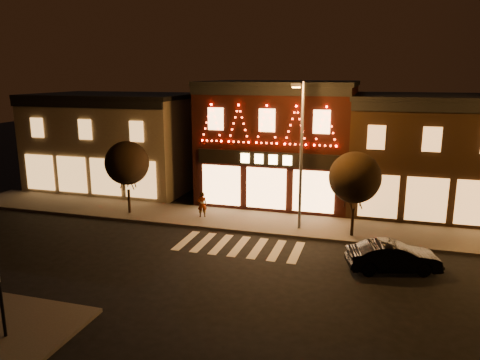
% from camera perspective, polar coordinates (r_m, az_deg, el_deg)
% --- Properties ---
extents(ground, '(120.00, 120.00, 0.00)m').
position_cam_1_polar(ground, '(20.79, -3.33, -11.99)').
color(ground, black).
rests_on(ground, ground).
extents(sidewalk_far, '(44.00, 4.00, 0.15)m').
position_cam_1_polar(sidewalk_far, '(27.50, 6.33, -5.54)').
color(sidewalk_far, '#47423D').
rests_on(sidewalk_far, ground).
extents(building_left, '(12.20, 8.28, 7.30)m').
position_cam_1_polar(building_left, '(37.56, -14.94, 4.72)').
color(building_left, '#7A6957').
rests_on(building_left, ground).
extents(building_pulp, '(10.20, 8.34, 8.30)m').
position_cam_1_polar(building_pulp, '(32.66, 4.94, 4.82)').
color(building_pulp, black).
rests_on(building_pulp, ground).
extents(building_right_a, '(9.20, 8.28, 7.50)m').
position_cam_1_polar(building_right_a, '(32.23, 21.73, 3.11)').
color(building_right_a, '#362213').
rests_on(building_right_a, ground).
extents(streetlamp_mid, '(0.53, 1.89, 8.23)m').
position_cam_1_polar(streetlamp_mid, '(25.41, 7.50, 4.29)').
color(streetlamp_mid, '#59595E').
rests_on(streetlamp_mid, sidewalk_far).
extents(tree_left, '(2.74, 2.74, 4.58)m').
position_cam_1_polar(tree_left, '(29.56, -13.79, 2.05)').
color(tree_left, black).
rests_on(tree_left, sidewalk_far).
extents(tree_right, '(2.77, 2.77, 4.63)m').
position_cam_1_polar(tree_right, '(25.27, 14.02, 0.29)').
color(tree_right, black).
rests_on(tree_right, sidewalk_far).
extents(dark_sedan, '(4.35, 2.49, 1.36)m').
position_cam_1_polar(dark_sedan, '(22.28, 18.42, -9.01)').
color(dark_sedan, black).
rests_on(dark_sedan, ground).
extents(pedestrian, '(0.68, 0.58, 1.58)m').
position_cam_1_polar(pedestrian, '(28.46, -4.71, -3.04)').
color(pedestrian, gray).
rests_on(pedestrian, sidewalk_far).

